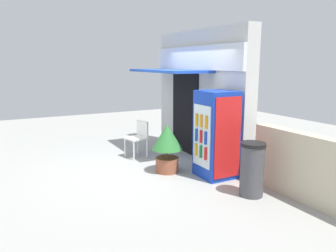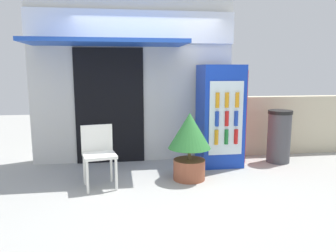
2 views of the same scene
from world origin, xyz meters
name	(u,v)px [view 2 (image 2 of 2)]	position (x,y,z in m)	size (l,w,h in m)	color
ground	(158,186)	(0.00, 0.00, 0.00)	(16.00, 16.00, 0.00)	#A3A39E
storefront_building	(132,75)	(-0.28, 1.48, 1.53)	(3.51, 1.31, 2.97)	silver
drink_cooler	(220,116)	(1.18, 0.94, 0.85)	(0.71, 0.72, 1.71)	#1438B2
plastic_chair	(98,151)	(-0.82, 0.14, 0.51)	(0.51, 0.51, 0.86)	white
potted_plant_near_shop	(189,140)	(0.49, 0.22, 0.60)	(0.63, 0.63, 1.01)	#995138
trash_bin	(279,136)	(2.26, 0.91, 0.47)	(0.42, 0.42, 0.93)	#47474C
stone_boundary_wall	(308,124)	(3.18, 1.52, 0.56)	(2.80, 0.24, 1.12)	beige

